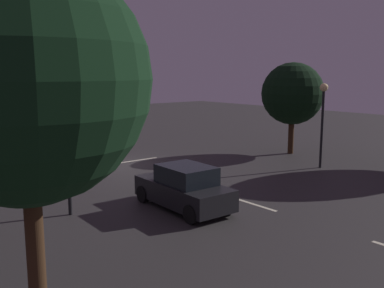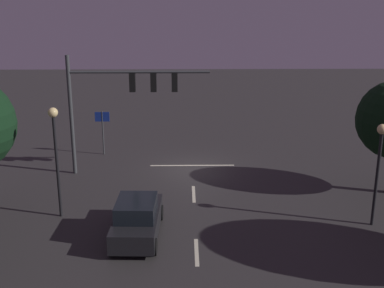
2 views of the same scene
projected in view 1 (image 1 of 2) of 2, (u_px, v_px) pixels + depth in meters
The scene contains 11 objects.
ground_plane at pixel (125, 164), 24.79m from camera, with size 80.00×80.00×0.00m, color #2D2B2B.
traffic_signal_assembly at pixel (60, 84), 21.02m from camera, with size 7.75×0.47×6.70m.
lane_dash_far at pixel (166, 177), 21.73m from camera, with size 2.20×0.16×0.01m, color beige.
lane_dash_mid at pixel (255, 205), 17.16m from camera, with size 2.20×0.16×0.01m, color beige.
stop_bar at pixel (121, 163), 25.13m from camera, with size 5.00×0.16×0.01m, color beige.
car_approaching at pixel (184, 188), 16.57m from camera, with size 2.03×4.42×1.70m.
street_lamp_left_kerb at pixel (323, 108), 23.33m from camera, with size 0.44×0.44×4.61m.
street_lamp_right_kerb at pixel (66, 118), 15.37m from camera, with size 0.44×0.44×5.12m.
route_sign at pixel (6, 132), 23.03m from camera, with size 0.90×0.09×2.81m.
tree_left_near at pixel (293, 94), 27.45m from camera, with size 3.94×3.94×5.83m.
tree_right_far at pixel (25, 80), 8.10m from camera, with size 4.79×4.79×7.43m.
Camera 1 is at (12.42, 21.20, 5.16)m, focal length 40.55 mm.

